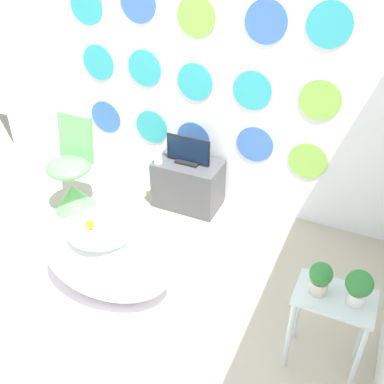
# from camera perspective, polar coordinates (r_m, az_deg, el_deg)

# --- Properties ---
(ground_plane) EXTENTS (12.00, 12.00, 0.00)m
(ground_plane) POSITION_cam_1_polar(r_m,az_deg,el_deg) (3.05, -17.44, -21.19)
(ground_plane) COLOR #BCB29E
(wall_back_dotted) EXTENTS (4.56, 0.05, 2.60)m
(wall_back_dotted) POSITION_cam_1_polar(r_m,az_deg,el_deg) (3.78, 0.87, 16.58)
(wall_back_dotted) COLOR white
(wall_back_dotted) RESTS_ON ground_plane
(rug) EXTENTS (1.17, 0.70, 0.01)m
(rug) POSITION_cam_1_polar(r_m,az_deg,el_deg) (3.36, -11.65, -13.12)
(rug) COLOR silver
(rug) RESTS_ON ground_plane
(bathtub) EXTENTS (1.00, 0.60, 0.58)m
(bathtub) POSITION_cam_1_polar(r_m,az_deg,el_deg) (3.24, -10.71, -8.06)
(bathtub) COLOR white
(bathtub) RESTS_ON ground_plane
(rubber_duck) EXTENTS (0.06, 0.06, 0.07)m
(rubber_duck) POSITION_cam_1_polar(r_m,az_deg,el_deg) (3.02, -12.87, -4.00)
(rubber_duck) COLOR yellow
(rubber_duck) RESTS_ON bathtub
(chair) EXTENTS (0.39, 0.39, 0.85)m
(chair) POSITION_cam_1_polar(r_m,az_deg,el_deg) (4.13, -14.95, 1.29)
(chair) COLOR #66C166
(chair) RESTS_ON ground_plane
(tv_cabinet) EXTENTS (0.58, 0.36, 0.45)m
(tv_cabinet) POSITION_cam_1_polar(r_m,az_deg,el_deg) (4.05, -0.49, 1.03)
(tv_cabinet) COLOR #4C4C51
(tv_cabinet) RESTS_ON ground_plane
(tv) EXTENTS (0.40, 0.12, 0.25)m
(tv) POSITION_cam_1_polar(r_m,az_deg,el_deg) (3.88, -0.51, 5.12)
(tv) COLOR black
(tv) RESTS_ON tv_cabinet
(vase) EXTENTS (0.08, 0.08, 0.16)m
(vase) POSITION_cam_1_polar(r_m,az_deg,el_deg) (3.91, -4.35, 4.63)
(vase) COLOR white
(vase) RESTS_ON tv_cabinet
(side_table) EXTENTS (0.44, 0.29, 0.58)m
(side_table) POSITION_cam_1_polar(r_m,az_deg,el_deg) (2.75, 17.27, -14.40)
(side_table) COLOR silver
(side_table) RESTS_ON ground_plane
(potted_plant_left) EXTENTS (0.13, 0.13, 0.20)m
(potted_plant_left) POSITION_cam_1_polar(r_m,az_deg,el_deg) (2.58, 15.99, -10.38)
(potted_plant_left) COLOR beige
(potted_plant_left) RESTS_ON side_table
(potted_plant_right) EXTENTS (0.15, 0.15, 0.22)m
(potted_plant_right) POSITION_cam_1_polar(r_m,az_deg,el_deg) (2.56, 20.41, -11.14)
(potted_plant_right) COLOR white
(potted_plant_right) RESTS_ON side_table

